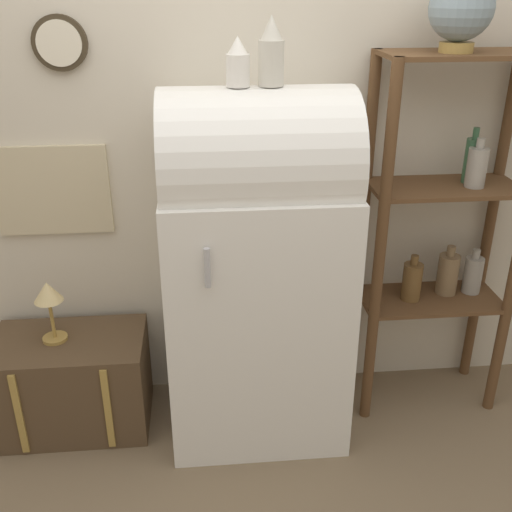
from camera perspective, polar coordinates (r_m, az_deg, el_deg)
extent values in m
plane|color=#7A664C|center=(2.84, 0.54, -18.23)|extent=(12.00, 12.00, 0.00)
cube|color=beige|center=(2.71, -0.63, 12.26)|extent=(7.00, 0.05, 2.70)
cylinder|color=#382D1E|center=(2.67, -18.18, 18.72)|extent=(0.22, 0.03, 0.22)
cylinder|color=beige|center=(2.65, -18.26, 18.68)|extent=(0.18, 0.01, 0.18)
cube|color=#C6B793|center=(2.82, -18.80, 5.91)|extent=(0.50, 0.02, 0.40)
cube|color=white|center=(2.68, 0.05, -5.29)|extent=(0.77, 0.61, 1.19)
cylinder|color=white|center=(2.41, 0.05, 9.10)|extent=(0.76, 0.58, 0.58)
cylinder|color=#B7B7BC|center=(2.21, -4.66, -1.14)|extent=(0.02, 0.02, 0.16)
cube|color=brown|center=(2.99, -17.05, -11.39)|extent=(0.69, 0.42, 0.46)
cube|color=#AD8942|center=(2.87, -21.64, -13.88)|extent=(0.03, 0.01, 0.41)
cube|color=#AD8942|center=(2.78, -13.93, -13.99)|extent=(0.03, 0.01, 0.41)
cylinder|color=brown|center=(2.64, 11.66, -0.36)|extent=(0.05, 0.05, 1.68)
cylinder|color=brown|center=(2.90, 10.08, 2.08)|extent=(0.05, 0.05, 1.68)
cylinder|color=brown|center=(3.12, 21.31, 2.39)|extent=(0.05, 0.05, 1.68)
cube|color=brown|center=(2.99, 16.20, -3.95)|extent=(0.66, 0.32, 0.02)
cube|color=brown|center=(2.78, 17.57, 6.24)|extent=(0.66, 0.32, 0.02)
cube|color=brown|center=(2.66, 19.17, 17.70)|extent=(0.66, 0.32, 0.02)
cylinder|color=#9E998E|center=(3.06, 19.95, -1.72)|extent=(0.09, 0.09, 0.18)
cylinder|color=#9E998E|center=(3.02, 20.25, 0.19)|extent=(0.03, 0.03, 0.04)
cylinder|color=#335B3D|center=(2.82, 19.86, 8.51)|extent=(0.07, 0.07, 0.20)
cylinder|color=#335B3D|center=(2.79, 20.23, 10.92)|extent=(0.03, 0.03, 0.05)
cylinder|color=brown|center=(2.91, 14.63, -2.39)|extent=(0.09, 0.09, 0.18)
cylinder|color=brown|center=(2.86, 14.87, -0.37)|extent=(0.04, 0.04, 0.05)
cylinder|color=#9E998E|center=(2.77, 20.28, 7.89)|extent=(0.09, 0.09, 0.17)
cylinder|color=#9E998E|center=(2.74, 20.61, 10.02)|extent=(0.03, 0.03, 0.04)
cylinder|color=#7F6647|center=(3.01, 17.78, -1.67)|extent=(0.10, 0.10, 0.20)
cylinder|color=#7F6647|center=(2.96, 18.09, 0.46)|extent=(0.04, 0.04, 0.05)
cylinder|color=#AD8942|center=(2.61, 18.53, 18.34)|extent=(0.13, 0.13, 0.04)
sphere|color=#7F939E|center=(2.60, 18.99, 21.48)|extent=(0.25, 0.25, 0.25)
cylinder|color=white|center=(2.32, -1.73, 17.25)|extent=(0.09, 0.09, 0.12)
cone|color=white|center=(2.31, -1.76, 19.46)|extent=(0.08, 0.08, 0.06)
cylinder|color=beige|center=(2.34, 1.46, 17.88)|extent=(0.10, 0.10, 0.16)
cone|color=beige|center=(2.33, 1.49, 20.95)|extent=(0.08, 0.08, 0.09)
cylinder|color=#AD8942|center=(2.88, -18.58, -7.43)|extent=(0.11, 0.11, 0.02)
cylinder|color=#AD8942|center=(2.83, -18.85, -5.69)|extent=(0.02, 0.02, 0.19)
cone|color=#DBC184|center=(2.76, -19.24, -3.22)|extent=(0.13, 0.13, 0.09)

